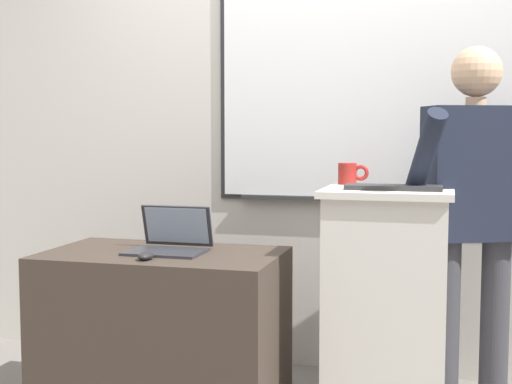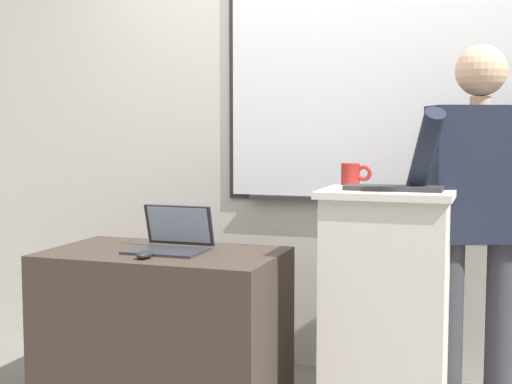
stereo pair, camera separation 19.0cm
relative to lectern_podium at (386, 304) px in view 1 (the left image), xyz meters
The scene contains 8 objects.
back_wall 1.25m from the lectern_podium, 123.99° to the left, with size 6.40×0.17×2.96m.
lectern_podium is the anchor object (origin of this frame).
side_desk 1.01m from the lectern_podium, 166.72° to the right, with size 1.05×0.62×0.75m.
person_presenter 0.61m from the lectern_podium, 27.93° to the left, with size 0.61×0.67×1.67m.
laptop 1.01m from the lectern_podium, 169.06° to the right, with size 0.34×0.29×0.20m.
wireless_keyboard 0.53m from the lectern_podium, 67.17° to the right, with size 0.41×0.15×0.02m.
computer_mouse_by_laptop 1.08m from the lectern_podium, 156.43° to the right, with size 0.06×0.10×0.03m.
coffee_mug 0.63m from the lectern_podium, 136.66° to the left, with size 0.14×0.09×0.10m.
Camera 1 is at (0.73, -2.64, 1.30)m, focal length 50.00 mm.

